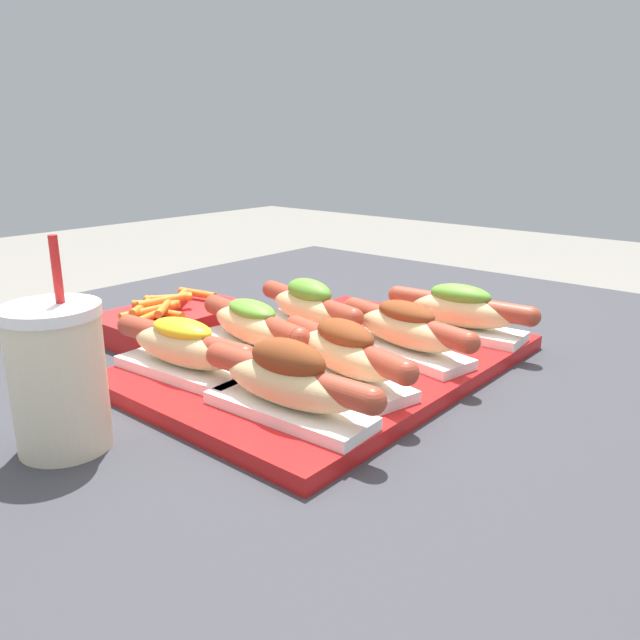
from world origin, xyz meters
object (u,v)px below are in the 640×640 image
object	(u,v)px
hot_dog_4	(183,347)
hot_dog_3	(459,310)
hot_dog_0	(288,382)
hot_dog_5	(253,326)
sauce_bowl	(448,300)
hot_dog_6	(309,307)
fries_basket	(171,320)
hot_dog_2	(405,329)
drink_cup	(58,377)
hot_dog_1	(345,353)
serving_tray	(332,361)

from	to	relation	value
hot_dog_4	hot_dog_3	bearing A→B (deg)	-25.96
hot_dog_0	hot_dog_5	xyz separation A→B (m)	(0.11, 0.16, -0.00)
hot_dog_3	sauce_bowl	distance (m)	0.21
hot_dog_6	fries_basket	world-z (taller)	hot_dog_6
hot_dog_2	drink_cup	size ratio (longest dim) A/B	1.09
hot_dog_1	hot_dog_4	distance (m)	0.18
hot_dog_2	hot_dog_4	bearing A→B (deg)	144.51
hot_dog_0	hot_dog_3	world-z (taller)	hot_dog_0
hot_dog_5	hot_dog_6	world-z (taller)	hot_dog_6
fries_basket	hot_dog_5	bearing A→B (deg)	-94.17
hot_dog_4	fries_basket	world-z (taller)	hot_dog_4
hot_dog_3	hot_dog_4	world-z (taller)	hot_dog_3
sauce_bowl	drink_cup	world-z (taller)	drink_cup
drink_cup	fries_basket	size ratio (longest dim) A/B	0.94
hot_dog_0	hot_dog_3	size ratio (longest dim) A/B	1.00
hot_dog_0	hot_dog_6	xyz separation A→B (m)	(0.22, 0.16, -0.00)
hot_dog_0	hot_dog_4	size ratio (longest dim) A/B	1.00
hot_dog_0	hot_dog_2	world-z (taller)	hot_dog_0
hot_dog_1	sauce_bowl	distance (m)	0.42
hot_dog_0	hot_dog_5	bearing A→B (deg)	56.19
hot_dog_3	hot_dog_2	bearing A→B (deg)	175.66
hot_dog_1	drink_cup	xyz separation A→B (m)	(-0.26, 0.13, 0.02)
hot_dog_1	hot_dog_6	xyz separation A→B (m)	(0.11, 0.15, 0.00)
hot_dog_5	fries_basket	xyz separation A→B (m)	(0.01, 0.19, -0.03)
serving_tray	sauce_bowl	bearing A→B (deg)	5.02
hot_dog_0	hot_dog_2	size ratio (longest dim) A/B	1.01
hot_dog_4	drink_cup	world-z (taller)	drink_cup
hot_dog_1	hot_dog_2	bearing A→B (deg)	-0.90
hot_dog_2	drink_cup	distance (m)	0.39
hot_dog_5	hot_dog_4	bearing A→B (deg)	178.99
hot_dog_1	hot_dog_5	bearing A→B (deg)	87.27
hot_dog_2	hot_dog_3	world-z (taller)	hot_dog_3
hot_dog_1	hot_dog_6	distance (m)	0.19
hot_dog_3	fries_basket	size ratio (longest dim) A/B	1.03
hot_dog_4	drink_cup	size ratio (longest dim) A/B	1.10
serving_tray	hot_dog_1	bearing A→B (deg)	-132.51
hot_dog_4	hot_dog_6	xyz separation A→B (m)	(0.21, 0.00, 0.00)
serving_tray	hot_dog_5	xyz separation A→B (m)	(-0.06, 0.08, 0.04)
hot_dog_3	fries_basket	world-z (taller)	hot_dog_3
hot_dog_2	sauce_bowl	world-z (taller)	hot_dog_2
hot_dog_3	fries_basket	distance (m)	0.41
hot_dog_3	serving_tray	bearing A→B (deg)	155.27
hot_dog_0	sauce_bowl	xyz separation A→B (m)	(0.51, 0.11, -0.04)
hot_dog_4	hot_dog_2	bearing A→B (deg)	-35.49
hot_dog_1	hot_dog_5	distance (m)	0.15
sauce_bowl	serving_tray	bearing A→B (deg)	-174.98
hot_dog_5	fries_basket	distance (m)	0.19
hot_dog_5	hot_dog_6	xyz separation A→B (m)	(0.11, 0.00, 0.00)
hot_dog_0	hot_dog_3	xyz separation A→B (m)	(0.34, 0.00, -0.00)
serving_tray	drink_cup	size ratio (longest dim) A/B	2.45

